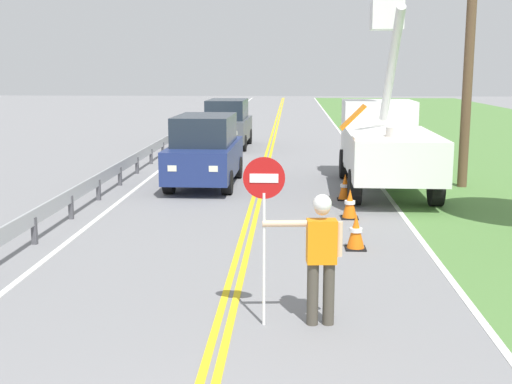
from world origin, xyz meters
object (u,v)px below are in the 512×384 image
(oncoming_suv_second, at_px, (227,123))
(utility_pole_near, at_px, (470,42))
(stop_sign_paddle, at_px, (264,203))
(traffic_cone_tail, at_px, (345,187))
(traffic_cone_lead, at_px, (356,232))
(oncoming_suv_nearest, at_px, (205,150))
(traffic_cone_mid, at_px, (350,204))
(flagger_worker, at_px, (321,251))
(utility_bucket_truck, at_px, (385,140))

(oncoming_suv_second, bearing_deg, utility_pole_near, -50.77)
(stop_sign_paddle, distance_m, utility_pole_near, 12.72)
(utility_pole_near, relative_size, traffic_cone_tail, 11.47)
(traffic_cone_lead, bearing_deg, oncoming_suv_second, 103.61)
(stop_sign_paddle, distance_m, oncoming_suv_nearest, 11.30)
(oncoming_suv_second, distance_m, traffic_cone_mid, 14.77)
(flagger_worker, distance_m, oncoming_suv_second, 21.08)
(traffic_cone_mid, bearing_deg, stop_sign_paddle, -104.48)
(stop_sign_paddle, height_order, traffic_cone_mid, stop_sign_paddle)
(stop_sign_paddle, bearing_deg, utility_pole_near, 64.16)
(utility_bucket_truck, relative_size, utility_pole_near, 0.85)
(flagger_worker, xyz_separation_m, traffic_cone_tail, (1.04, 8.97, -0.71))
(oncoming_suv_second, bearing_deg, traffic_cone_lead, -76.39)
(oncoming_suv_second, bearing_deg, traffic_cone_mid, -73.48)
(flagger_worker, distance_m, stop_sign_paddle, 1.02)
(flagger_worker, xyz_separation_m, utility_pole_near, (4.67, 11.17, 3.15))
(traffic_cone_tail, bearing_deg, flagger_worker, -96.63)
(utility_pole_near, distance_m, traffic_cone_tail, 5.74)
(flagger_worker, relative_size, traffic_cone_mid, 2.61)
(flagger_worker, bearing_deg, utility_bucket_truck, 77.97)
(stop_sign_paddle, distance_m, oncoming_suv_second, 21.05)
(utility_bucket_truck, xyz_separation_m, traffic_cone_lead, (-1.45, -6.89, -1.07))
(oncoming_suv_nearest, height_order, utility_pole_near, utility_pole_near)
(utility_bucket_truck, bearing_deg, traffic_cone_lead, -101.88)
(oncoming_suv_nearest, height_order, oncoming_suv_second, same)
(utility_bucket_truck, bearing_deg, oncoming_suv_nearest, 178.29)
(flagger_worker, bearing_deg, traffic_cone_tail, 83.37)
(traffic_cone_mid, bearing_deg, utility_pole_near, 50.47)
(stop_sign_paddle, bearing_deg, traffic_cone_lead, 67.95)
(flagger_worker, height_order, utility_pole_near, utility_pole_near)
(stop_sign_paddle, xyz_separation_m, utility_bucket_truck, (3.08, 10.91, -0.30))
(oncoming_suv_second, relative_size, traffic_cone_tail, 6.63)
(stop_sign_paddle, height_order, traffic_cone_tail, stop_sign_paddle)
(stop_sign_paddle, xyz_separation_m, utility_pole_near, (5.44, 11.23, 2.49))
(traffic_cone_tail, bearing_deg, utility_pole_near, 31.23)
(stop_sign_paddle, distance_m, traffic_cone_lead, 4.55)
(flagger_worker, height_order, utility_bucket_truck, utility_bucket_truck)
(stop_sign_paddle, relative_size, traffic_cone_mid, 3.33)
(utility_bucket_truck, relative_size, oncoming_suv_nearest, 1.48)
(traffic_cone_lead, bearing_deg, oncoming_suv_nearest, 118.52)
(flagger_worker, xyz_separation_m, utility_bucket_truck, (2.31, 10.85, 0.36))
(utility_pole_near, relative_size, traffic_cone_lead, 11.47)
(oncoming_suv_second, xyz_separation_m, traffic_cone_tail, (4.26, -11.87, -0.72))
(traffic_cone_lead, xyz_separation_m, traffic_cone_mid, (0.11, 2.73, 0.00))
(flagger_worker, distance_m, utility_pole_near, 12.51)
(utility_pole_near, height_order, traffic_cone_mid, utility_pole_near)
(traffic_cone_lead, bearing_deg, flagger_worker, -102.30)
(utility_bucket_truck, bearing_deg, flagger_worker, -102.03)
(stop_sign_paddle, relative_size, oncoming_suv_nearest, 0.50)
(oncoming_suv_second, height_order, traffic_cone_lead, oncoming_suv_second)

